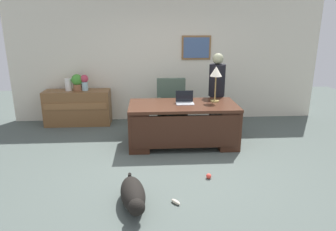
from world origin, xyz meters
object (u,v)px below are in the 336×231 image
(desk, at_px, (183,123))
(dog_toy_bone, at_px, (176,202))
(desk_lamp, at_px, (216,74))
(vase_with_flowers, at_px, (85,82))
(vase_empty, at_px, (68,85))
(credenza, at_px, (78,107))
(laptop, at_px, (185,100))
(dog_toy_ball, at_px, (209,176))
(potted_plant, at_px, (77,82))
(dog_lying, at_px, (133,195))
(person_standing, at_px, (216,93))
(armchair, at_px, (172,107))

(desk, xyz_separation_m, dog_toy_bone, (-0.30, -1.96, -0.40))
(desk, bearing_deg, desk_lamp, 16.06)
(vase_with_flowers, xyz_separation_m, vase_empty, (-0.35, 0.00, -0.06))
(vase_with_flowers, bearing_deg, credenza, -179.58)
(desk, xyz_separation_m, laptop, (0.04, 0.09, 0.41))
(credenza, relative_size, dog_toy_ball, 18.59)
(laptop, bearing_deg, potted_plant, 149.81)
(dog_lying, distance_m, dog_toy_bone, 0.55)
(desk, relative_size, laptop, 6.13)
(vase_with_flowers, bearing_deg, desk_lamp, -24.44)
(dog_lying, xyz_separation_m, desk_lamp, (1.45, 2.15, 1.15))
(potted_plant, bearing_deg, credenza, -177.24)
(person_standing, bearing_deg, dog_toy_ball, -104.38)
(vase_with_flowers, xyz_separation_m, dog_toy_bone, (1.71, -3.33, -0.94))
(potted_plant, bearing_deg, laptop, -30.19)
(person_standing, bearing_deg, vase_empty, 166.78)
(person_standing, bearing_deg, armchair, 163.59)
(laptop, relative_size, vase_empty, 1.20)
(credenza, height_order, desk_lamp, desk_lamp)
(person_standing, bearing_deg, dog_lying, -121.12)
(credenza, distance_m, potted_plant, 0.58)
(credenza, xyz_separation_m, vase_with_flowers, (0.19, 0.00, 0.58))
(vase_empty, bearing_deg, armchair, -11.93)
(desk_lamp, bearing_deg, laptop, -171.12)
(person_standing, bearing_deg, credenza, 166.09)
(armchair, distance_m, dog_toy_bone, 2.90)
(desk_lamp, distance_m, vase_empty, 3.23)
(laptop, relative_size, vase_with_flowers, 0.93)
(credenza, bearing_deg, desk_lamp, -22.96)
(credenza, height_order, dog_toy_ball, credenza)
(credenza, xyz_separation_m, dog_toy_bone, (1.89, -3.33, -0.36))
(person_standing, relative_size, potted_plant, 4.52)
(vase_with_flowers, bearing_deg, dog_toy_ball, -50.29)
(credenza, xyz_separation_m, desk_lamp, (2.81, -1.19, 0.92))
(vase_empty, height_order, dog_toy_ball, vase_empty)
(person_standing, distance_m, potted_plant, 3.00)
(laptop, relative_size, dog_toy_bone, 2.15)
(dog_toy_ball, xyz_separation_m, dog_toy_bone, (-0.54, -0.62, -0.01))
(vase_empty, bearing_deg, vase_with_flowers, 0.00)
(credenza, distance_m, vase_empty, 0.54)
(credenza, distance_m, vase_with_flowers, 0.61)
(vase_with_flowers, relative_size, dog_toy_bone, 2.32)
(credenza, bearing_deg, dog_toy_ball, -48.00)
(credenza, distance_m, dog_lying, 3.62)
(credenza, bearing_deg, armchair, -12.82)
(dog_lying, xyz_separation_m, dog_toy_ball, (1.07, 0.64, -0.12))
(laptop, bearing_deg, dog_lying, -112.89)
(person_standing, bearing_deg, desk, -139.31)
(vase_with_flowers, bearing_deg, laptop, -32.09)
(credenza, height_order, laptop, laptop)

